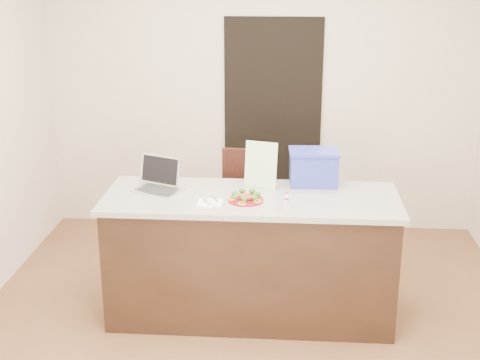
# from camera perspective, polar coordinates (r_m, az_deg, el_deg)

# --- Properties ---
(ground) EXTENTS (4.00, 4.00, 0.00)m
(ground) POSITION_cam_1_polar(r_m,az_deg,el_deg) (4.82, 0.72, -12.75)
(ground) COLOR brown
(ground) RESTS_ON ground
(room_shell) EXTENTS (4.00, 4.00, 4.00)m
(room_shell) POSITION_cam_1_polar(r_m,az_deg,el_deg) (4.21, 0.81, 6.44)
(room_shell) COLOR white
(room_shell) RESTS_ON ground
(doorway) EXTENTS (0.90, 0.02, 2.00)m
(doorway) POSITION_cam_1_polar(r_m,az_deg,el_deg) (6.28, 2.79, 4.64)
(doorway) COLOR black
(doorway) RESTS_ON ground
(island) EXTENTS (2.06, 0.76, 0.92)m
(island) POSITION_cam_1_polar(r_m,az_deg,el_deg) (4.82, 0.93, -6.50)
(island) COLOR black
(island) RESTS_ON ground
(plate) EXTENTS (0.24, 0.24, 0.02)m
(plate) POSITION_cam_1_polar(r_m,az_deg,el_deg) (4.55, 0.50, -1.69)
(plate) COLOR maroon
(plate) RESTS_ON island
(meatballs) EXTENTS (0.10, 0.10, 0.04)m
(meatballs) POSITION_cam_1_polar(r_m,az_deg,el_deg) (4.54, 0.46, -1.43)
(meatballs) COLOR brown
(meatballs) RESTS_ON plate
(broccoli) EXTENTS (0.20, 0.20, 0.04)m
(broccoli) POSITION_cam_1_polar(r_m,az_deg,el_deg) (4.54, 0.50, -1.24)
(broccoli) COLOR #214E15
(broccoli) RESTS_ON plate
(pepper_rings) EXTENTS (0.23, 0.24, 0.01)m
(pepper_rings) POSITION_cam_1_polar(r_m,az_deg,el_deg) (4.55, 0.50, -1.59)
(pepper_rings) COLOR #E8F219
(pepper_rings) RESTS_ON plate
(napkin) EXTENTS (0.17, 0.17, 0.01)m
(napkin) POSITION_cam_1_polar(r_m,az_deg,el_deg) (4.52, -2.59, -1.94)
(napkin) COLOR white
(napkin) RESTS_ON island
(fork) EXTENTS (0.07, 0.14, 0.00)m
(fork) POSITION_cam_1_polar(r_m,az_deg,el_deg) (4.53, -2.84, -1.83)
(fork) COLOR silver
(fork) RESTS_ON napkin
(knife) EXTENTS (0.06, 0.21, 0.01)m
(knife) POSITION_cam_1_polar(r_m,az_deg,el_deg) (4.50, -2.24, -1.95)
(knife) COLOR silver
(knife) RESTS_ON napkin
(yogurt_bottle) EXTENTS (0.03, 0.03, 0.06)m
(yogurt_bottle) POSITION_cam_1_polar(r_m,az_deg,el_deg) (4.55, 3.99, -1.53)
(yogurt_bottle) COLOR white
(yogurt_bottle) RESTS_ON island
(laptop) EXTENTS (0.39, 0.37, 0.23)m
(laptop) POSITION_cam_1_polar(r_m,az_deg,el_deg) (4.81, -6.95, -0.03)
(laptop) COLOR silver
(laptop) RESTS_ON island
(leaflet) EXTENTS (0.24, 0.11, 0.33)m
(leaflet) POSITION_cam_1_polar(r_m,az_deg,el_deg) (4.77, 1.79, 1.28)
(leaflet) COLOR white
(leaflet) RESTS_ON island
(blue_box) EXTENTS (0.37, 0.27, 0.26)m
(blue_box) POSITION_cam_1_polar(r_m,az_deg,el_deg) (4.88, 6.29, 1.10)
(blue_box) COLOR #2A359B
(blue_box) RESTS_ON island
(chair) EXTENTS (0.48, 0.48, 1.02)m
(chair) POSITION_cam_1_polar(r_m,az_deg,el_deg) (5.47, 0.73, -2.08)
(chair) COLOR #361610
(chair) RESTS_ON ground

